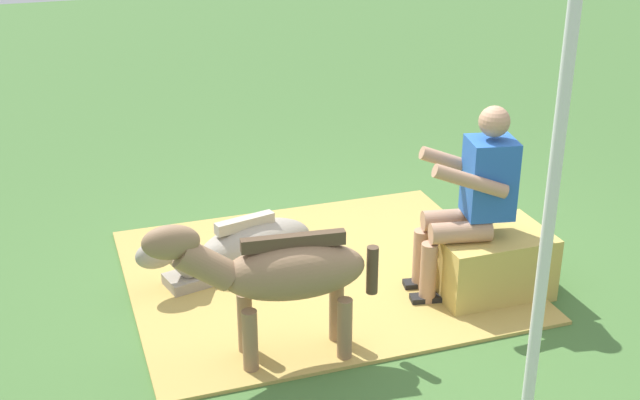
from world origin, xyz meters
TOP-DOWN VIEW (x-y plane):
  - ground_plane at (0.00, 0.00)m, footprint 24.00×24.00m
  - hay_patch at (0.27, -0.21)m, footprint 2.64×2.28m
  - hay_bale at (-0.74, 0.36)m, footprint 0.76×0.56m
  - person_seated at (-0.58, 0.34)m, footprint 0.70×0.50m
  - pony_standing at (0.83, 0.69)m, footprint 1.35×0.40m
  - pony_lying at (0.77, -0.44)m, footprint 1.36×0.60m
  - soda_bottle at (-1.28, -0.05)m, footprint 0.07×0.07m
  - tent_pole_left at (-0.13, 1.83)m, footprint 0.06×0.06m

SIDE VIEW (x-z plane):
  - ground_plane at x=0.00m, z-range 0.00..0.00m
  - hay_patch at x=0.27m, z-range 0.00..0.02m
  - soda_bottle at x=-1.28m, z-range 0.00..0.29m
  - pony_lying at x=0.77m, z-range -0.02..0.40m
  - hay_bale at x=-0.74m, z-range 0.00..0.44m
  - pony_standing at x=0.83m, z-range 0.10..1.04m
  - person_seated at x=-0.58m, z-range 0.06..1.39m
  - tent_pole_left at x=-0.13m, z-range 0.00..2.27m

